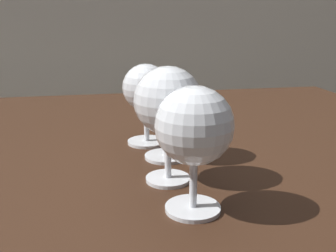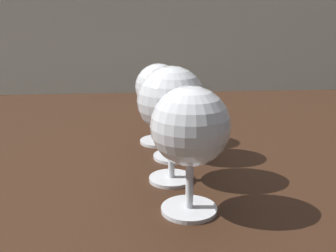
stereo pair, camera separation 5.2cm
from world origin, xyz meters
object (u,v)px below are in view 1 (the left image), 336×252
object	(u,v)px
wine_glass_port	(168,103)
wine_glass_cabernet	(165,100)
wine_glass_rose	(146,89)
wine_glass_amber	(194,129)

from	to	relation	value
wine_glass_port	wine_glass_cabernet	size ratio (longest dim) A/B	1.11
wine_glass_port	wine_glass_cabernet	bearing A→B (deg)	81.91
wine_glass_rose	wine_glass_port	bearing A→B (deg)	-87.63
wine_glass_amber	wine_glass_port	world-z (taller)	wine_glass_port
wine_glass_cabernet	wine_glass_amber	bearing A→B (deg)	-89.89
wine_glass_port	wine_glass_cabernet	distance (m)	0.09
wine_glass_rose	wine_glass_cabernet	bearing A→B (deg)	-76.16
wine_glass_cabernet	wine_glass_rose	size ratio (longest dim) A/B	1.01
wine_glass_amber	wine_glass_cabernet	xyz separation A→B (m)	(-0.00, 0.18, -0.00)
wine_glass_amber	wine_glass_cabernet	world-z (taller)	wine_glass_amber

